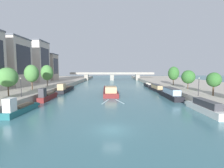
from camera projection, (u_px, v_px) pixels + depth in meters
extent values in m
plane|color=#42757F|center=(112.00, 130.00, 21.74)|extent=(400.00, 400.00, 0.00)
cube|color=#B7AD9E|center=(34.00, 85.00, 76.43)|extent=(36.00, 170.00, 1.85)
cube|color=#B7AD9E|center=(190.00, 85.00, 76.44)|extent=(36.00, 170.00, 1.85)
cube|color=maroon|center=(110.00, 91.00, 56.94)|extent=(5.38, 23.90, 1.14)
cube|color=maroon|center=(109.00, 87.00, 69.10)|extent=(4.26, 1.41, 0.94)
cube|color=maroon|center=(110.00, 89.00, 56.89)|extent=(5.47, 23.91, 0.06)
cube|color=tan|center=(111.00, 89.00, 48.77)|extent=(3.51, 4.88, 1.78)
cube|color=black|center=(110.00, 88.00, 51.12)|extent=(2.66, 0.14, 0.50)
cube|color=brown|center=(110.00, 88.00, 59.23)|extent=(3.95, 12.48, 0.36)
cylinder|color=#232328|center=(113.00, 90.00, 49.77)|extent=(0.07, 0.07, 1.10)
cube|color=silver|center=(120.00, 101.00, 40.96)|extent=(2.23, 5.81, 0.03)
cube|color=silver|center=(105.00, 102.00, 40.81)|extent=(1.77, 5.91, 0.03)
cube|color=#23666B|center=(21.00, 110.00, 30.34)|extent=(2.05, 9.38, 1.00)
cube|color=#23666B|center=(35.00, 104.00, 35.33)|extent=(1.72, 1.27, 0.86)
cube|color=#23666B|center=(21.00, 107.00, 30.30)|extent=(2.08, 9.38, 0.06)
cube|color=white|center=(10.00, 105.00, 27.03)|extent=(1.38, 1.90, 2.28)
cube|color=black|center=(13.00, 102.00, 27.94)|extent=(1.06, 0.06, 0.64)
cube|color=brown|center=(24.00, 105.00, 31.21)|extent=(1.52, 4.89, 0.36)
cylinder|color=#232328|center=(13.00, 108.00, 27.45)|extent=(0.07, 0.07, 1.10)
cube|color=maroon|center=(48.00, 97.00, 43.55)|extent=(1.95, 9.96, 1.22)
cube|color=maroon|center=(54.00, 94.00, 48.83)|extent=(1.65, 1.29, 0.98)
cube|color=maroon|center=(48.00, 95.00, 43.50)|extent=(1.99, 9.96, 0.06)
cube|color=#38383D|center=(42.00, 93.00, 40.04)|extent=(1.33, 2.01, 2.21)
cube|color=black|center=(44.00, 91.00, 41.01)|extent=(1.03, 0.06, 0.62)
cube|color=brown|center=(49.00, 94.00, 44.47)|extent=(1.46, 5.19, 0.36)
cylinder|color=#232328|center=(44.00, 95.00, 40.49)|extent=(0.07, 0.07, 1.10)
cube|color=black|center=(66.00, 90.00, 60.24)|extent=(3.08, 15.42, 1.15)
cube|color=black|center=(71.00, 87.00, 68.23)|extent=(2.62, 1.30, 0.94)
cube|color=black|center=(66.00, 88.00, 60.19)|extent=(3.14, 15.42, 0.06)
cube|color=tan|center=(61.00, 87.00, 54.89)|extent=(2.12, 3.12, 2.06)
cube|color=black|center=(63.00, 85.00, 56.40)|extent=(1.64, 0.07, 0.58)
cube|color=brown|center=(67.00, 87.00, 61.70)|extent=(2.31, 8.04, 0.36)
cylinder|color=#232328|center=(63.00, 88.00, 55.56)|extent=(0.07, 0.07, 1.10)
cube|color=silver|center=(205.00, 109.00, 30.48)|extent=(1.96, 10.92, 1.17)
cube|color=silver|center=(190.00, 103.00, 36.25)|extent=(1.80, 1.26, 0.95)
cube|color=silver|center=(205.00, 106.00, 30.42)|extent=(2.00, 10.92, 0.06)
cube|color=#38383D|center=(207.00, 104.00, 29.83)|extent=(1.60, 6.99, 1.14)
cube|color=#4C4C51|center=(207.00, 100.00, 29.77)|extent=(1.71, 7.20, 0.08)
cylinder|color=#232328|center=(218.00, 107.00, 27.11)|extent=(0.07, 0.07, 1.10)
cube|color=black|center=(170.00, 96.00, 46.18)|extent=(2.73, 13.48, 1.26)
cube|color=black|center=(163.00, 92.00, 53.21)|extent=(2.48, 1.29, 1.00)
cube|color=black|center=(170.00, 93.00, 46.12)|extent=(2.78, 13.48, 0.06)
cube|color=#9EBCD6|center=(171.00, 91.00, 45.37)|extent=(2.22, 8.63, 1.56)
cube|color=#4C4C51|center=(171.00, 88.00, 45.30)|extent=(2.37, 8.89, 0.08)
cylinder|color=#232328|center=(177.00, 94.00, 42.04)|extent=(0.07, 0.07, 1.10)
cube|color=black|center=(156.00, 90.00, 61.77)|extent=(2.86, 13.19, 0.91)
cube|color=black|center=(151.00, 87.00, 68.64)|extent=(2.37, 1.27, 0.82)
cube|color=black|center=(156.00, 88.00, 61.73)|extent=(2.91, 13.19, 0.06)
cube|color=tan|center=(157.00, 87.00, 61.01)|extent=(2.27, 8.46, 1.43)
cube|color=#4C4C51|center=(157.00, 85.00, 60.94)|extent=(2.43, 8.71, 0.08)
cylinder|color=#232328|center=(161.00, 88.00, 57.77)|extent=(0.07, 0.07, 1.10)
cube|color=black|center=(148.00, 85.00, 76.01)|extent=(2.37, 10.54, 1.28)
cube|color=black|center=(146.00, 84.00, 81.57)|extent=(2.06, 1.31, 1.01)
cube|color=black|center=(148.00, 84.00, 75.95)|extent=(2.41, 10.54, 0.06)
cube|color=beige|center=(147.00, 83.00, 78.23)|extent=(1.09, 0.92, 0.40)
cube|color=beige|center=(149.00, 84.00, 73.00)|extent=(1.20, 1.13, 0.48)
cylinder|color=#232328|center=(150.00, 83.00, 72.75)|extent=(0.07, 0.07, 1.10)
cylinder|color=brown|center=(8.00, 89.00, 37.77)|extent=(0.29, 0.29, 3.23)
ellipsoid|color=#4C8942|center=(7.00, 77.00, 37.52)|extent=(4.49, 4.49, 4.51)
cylinder|color=brown|center=(32.00, 84.00, 50.25)|extent=(0.35, 0.35, 3.57)
ellipsoid|color=#4C8942|center=(32.00, 73.00, 49.96)|extent=(4.25, 4.25, 5.35)
cylinder|color=brown|center=(47.00, 81.00, 60.90)|extent=(0.27, 0.27, 3.49)
ellipsoid|color=#4C8942|center=(47.00, 73.00, 60.60)|extent=(4.45, 4.45, 5.74)
cylinder|color=brown|center=(213.00, 90.00, 38.72)|extent=(0.35, 0.35, 2.88)
ellipsoid|color=#336B2D|center=(214.00, 80.00, 38.51)|extent=(3.25, 3.25, 3.48)
cylinder|color=brown|center=(188.00, 85.00, 51.60)|extent=(0.25, 0.25, 2.73)
ellipsoid|color=#336B2D|center=(188.00, 77.00, 51.37)|extent=(4.13, 4.13, 4.27)
cylinder|color=brown|center=(173.00, 81.00, 64.47)|extent=(0.35, 0.35, 3.26)
ellipsoid|color=#336B2D|center=(174.00, 73.00, 64.19)|extent=(4.22, 4.22, 5.36)
cylinder|color=black|center=(21.00, 88.00, 36.78)|extent=(0.11, 0.11, 4.10)
sphere|color=#EAE5C6|center=(21.00, 78.00, 36.59)|extent=(0.28, 0.28, 0.28)
cylinder|color=black|center=(22.00, 96.00, 36.96)|extent=(0.22, 0.22, 0.20)
cylinder|color=black|center=(199.00, 87.00, 38.76)|extent=(0.11, 0.11, 4.05)
sphere|color=#EAE5C6|center=(199.00, 78.00, 38.57)|extent=(0.28, 0.28, 0.28)
cylinder|color=black|center=(198.00, 95.00, 38.93)|extent=(0.22, 0.22, 0.20)
cube|color=#BCB2A8|center=(9.00, 62.00, 60.96)|extent=(11.46, 12.33, 17.82)
cube|color=#565B66|center=(8.00, 38.00, 60.14)|extent=(11.80, 12.70, 0.50)
cube|color=#232833|center=(24.00, 60.00, 60.88)|extent=(0.04, 9.86, 10.69)
cube|color=#BCB2A8|center=(34.00, 62.00, 80.02)|extent=(11.63, 12.08, 19.61)
cube|color=#565B66|center=(33.00, 42.00, 79.12)|extent=(11.97, 12.44, 0.50)
cube|color=#232833|center=(45.00, 60.00, 79.93)|extent=(0.04, 9.66, 11.77)
cube|color=#A89989|center=(46.00, 67.00, 95.56)|extent=(11.29, 9.63, 14.93)
cube|color=#4C515B|center=(46.00, 54.00, 94.87)|extent=(11.63, 9.92, 0.50)
cube|color=#232833|center=(56.00, 66.00, 95.50)|extent=(0.04, 7.71, 8.96)
cube|color=gray|center=(112.00, 74.00, 120.95)|extent=(62.28, 4.40, 0.60)
cube|color=gray|center=(112.00, 73.00, 118.89)|extent=(62.28, 0.30, 0.90)
cube|color=gray|center=(112.00, 73.00, 122.87)|extent=(62.28, 0.30, 0.90)
cube|color=gray|center=(87.00, 77.00, 121.17)|extent=(2.80, 3.60, 4.48)
cube|color=gray|center=(112.00, 77.00, 121.17)|extent=(2.80, 3.60, 4.48)
cube|color=gray|center=(137.00, 77.00, 121.18)|extent=(2.80, 3.60, 4.48)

